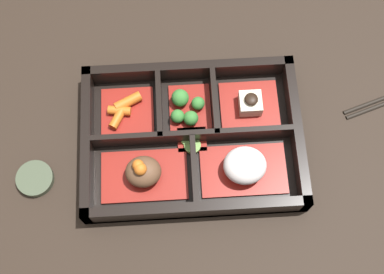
{
  "coord_description": "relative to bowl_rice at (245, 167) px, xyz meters",
  "views": [
    {
      "loc": [
        0.02,
        0.28,
        0.78
      ],
      "look_at": [
        0.0,
        0.0,
        0.03
      ],
      "focal_mm": 50.0,
      "sensor_mm": 36.0,
      "label": 1
    }
  ],
  "objects": [
    {
      "name": "bowl_stew",
      "position": [
        0.15,
        -0.0,
        -0.0
      ],
      "size": [
        0.13,
        0.08,
        0.05
      ],
      "color": "maroon",
      "rests_on": "bento_base"
    },
    {
      "name": "ground_plane",
      "position": [
        0.07,
        -0.05,
        -0.03
      ],
      "size": [
        3.0,
        3.0,
        0.0
      ],
      "primitive_type": "plane",
      "color": "black"
    },
    {
      "name": "bowl_rice",
      "position": [
        0.0,
        0.0,
        0.0
      ],
      "size": [
        0.13,
        0.08,
        0.05
      ],
      "color": "maroon",
      "rests_on": "bento_base"
    },
    {
      "name": "bento_rim",
      "position": [
        0.07,
        -0.05,
        -0.01
      ],
      "size": [
        0.33,
        0.24,
        0.05
      ],
      "color": "black",
      "rests_on": "ground_plane"
    },
    {
      "name": "bowl_carrots",
      "position": [
        0.17,
        -0.1,
        -0.01
      ],
      "size": [
        0.08,
        0.09,
        0.02
      ],
      "color": "maroon",
      "rests_on": "bento_base"
    },
    {
      "name": "bowl_greens",
      "position": [
        0.08,
        -0.1,
        -0.01
      ],
      "size": [
        0.06,
        0.09,
        0.03
      ],
      "color": "maroon",
      "rests_on": "bento_base"
    },
    {
      "name": "bowl_tofu",
      "position": [
        -0.02,
        -0.1,
        -0.01
      ],
      "size": [
        0.09,
        0.09,
        0.04
      ],
      "color": "maroon",
      "rests_on": "bento_base"
    },
    {
      "name": "bowl_pickles",
      "position": [
        0.07,
        -0.05,
        -0.02
      ],
      "size": [
        0.04,
        0.04,
        0.01
      ],
      "color": "maroon",
      "rests_on": "bento_base"
    },
    {
      "name": "sauce_dish",
      "position": [
        0.31,
        -0.01,
        -0.02
      ],
      "size": [
        0.06,
        0.06,
        0.01
      ],
      "color": "#424C38",
      "rests_on": "ground_plane"
    },
    {
      "name": "bento_base",
      "position": [
        0.07,
        -0.05,
        -0.03
      ],
      "size": [
        0.33,
        0.24,
        0.01
      ],
      "color": "black",
      "rests_on": "ground_plane"
    }
  ]
}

